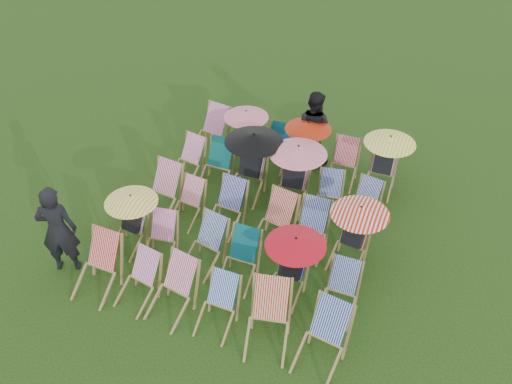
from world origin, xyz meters
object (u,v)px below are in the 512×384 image
at_px(deckchair_29, 384,162).
at_px(person_left, 58,230).
at_px(deckchair_5, 322,340).
at_px(deckchair_0, 96,267).
at_px(person_rear, 313,127).

bearing_deg(deckchair_29, person_left, -138.51).
xyz_separation_m(deckchair_5, deckchair_29, (-0.06, 4.66, 0.17)).
relative_size(deckchair_0, deckchair_29, 0.80).
bearing_deg(person_left, deckchair_5, 152.88).
bearing_deg(deckchair_29, deckchair_0, -131.79).
bearing_deg(deckchair_0, person_left, 168.61).
xyz_separation_m(deckchair_5, person_left, (-4.88, 0.22, 0.42)).
bearing_deg(deckchair_0, deckchair_5, 1.68).
distance_m(deckchair_5, deckchair_29, 4.66).
height_order(deckchair_5, person_rear, person_rear).
distance_m(deckchair_29, person_rear, 1.77).
xyz_separation_m(deckchair_0, person_rear, (2.29, 5.11, 0.36)).
height_order(deckchair_29, person_left, person_left).
height_order(deckchair_0, deckchair_29, deckchair_29).
height_order(deckchair_0, person_rear, person_rear).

